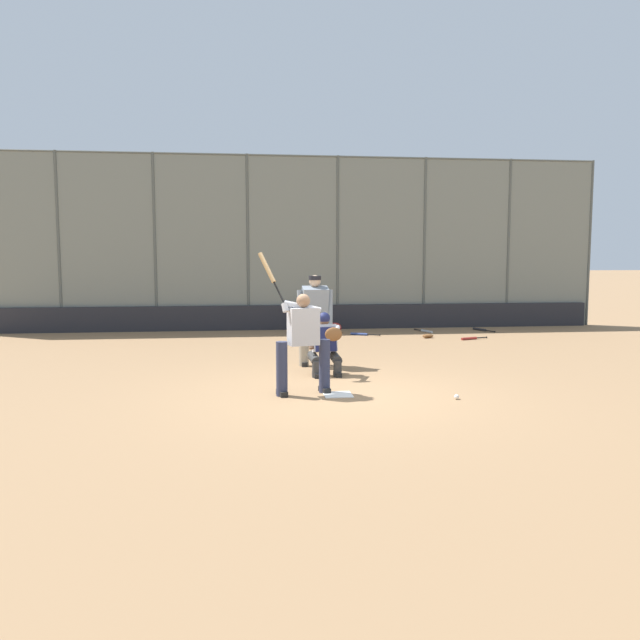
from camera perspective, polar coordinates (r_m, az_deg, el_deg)
ground_plane at (r=9.56m, az=1.65°, el=-6.87°), size 160.00×160.00×0.00m
home_plate_marker at (r=9.56m, az=1.65°, el=-6.83°), size 0.43×0.43×0.01m
backstop_fence at (r=18.04m, az=-2.48°, el=7.33°), size 18.18×0.08×4.97m
padding_wall at (r=18.02m, az=-2.42°, el=0.25°), size 17.74×0.18×0.70m
bleachers_beyond at (r=20.54m, az=-7.20°, el=1.28°), size 12.67×2.50×1.48m
batter_at_plate at (r=9.48m, az=-1.61°, el=-1.81°), size 1.10×0.58×2.17m
catcher_behind_plate at (r=11.01m, az=0.47°, el=-2.12°), size 0.61×0.71×1.12m
umpire_home at (r=11.91m, az=-0.48°, el=0.24°), size 0.71×0.44×1.75m
spare_bat_near_backstop at (r=18.26m, az=14.52°, el=-0.86°), size 0.36×0.85×0.07m
spare_bat_by_padding at (r=17.57m, az=9.61°, el=-1.01°), size 0.34×0.78×0.07m
spare_bat_third_base_side at (r=16.26m, az=13.65°, el=-1.64°), size 0.78×0.31×0.07m
spare_bat_first_base_side at (r=16.68m, az=3.80°, el=-1.30°), size 0.74×0.45×0.07m
fielding_glove_on_dirt at (r=16.37m, az=9.82°, el=-1.45°), size 0.29×0.22×0.10m
baseball_loose at (r=9.49m, az=12.39°, el=-6.88°), size 0.07×0.07×0.07m
equipment_bag_dugout_side at (r=17.12m, az=-0.26°, el=-0.74°), size 1.35×0.28×0.28m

